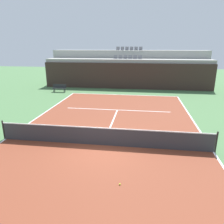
% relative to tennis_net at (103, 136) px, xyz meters
% --- Properties ---
extents(ground_plane, '(80.00, 80.00, 0.00)m').
position_rel_tennis_net_xyz_m(ground_plane, '(0.00, 0.00, -0.51)').
color(ground_plane, '#477042').
extents(court_surface, '(11.00, 24.00, 0.01)m').
position_rel_tennis_net_xyz_m(court_surface, '(0.00, 0.00, -0.50)').
color(court_surface, brown).
rests_on(court_surface, ground_plane).
extents(baseline_far, '(11.00, 0.10, 0.00)m').
position_rel_tennis_net_xyz_m(baseline_far, '(0.00, 11.95, -0.50)').
color(baseline_far, white).
rests_on(baseline_far, court_surface).
extents(sideline_left, '(0.10, 24.00, 0.00)m').
position_rel_tennis_net_xyz_m(sideline_left, '(-5.45, 0.00, -0.50)').
color(sideline_left, white).
rests_on(sideline_left, court_surface).
extents(sideline_right, '(0.10, 24.00, 0.00)m').
position_rel_tennis_net_xyz_m(sideline_right, '(5.45, 0.00, -0.50)').
color(sideline_right, white).
rests_on(sideline_right, court_surface).
extents(service_line_far, '(8.26, 0.10, 0.00)m').
position_rel_tennis_net_xyz_m(service_line_far, '(0.00, 6.40, -0.50)').
color(service_line_far, white).
rests_on(service_line_far, court_surface).
extents(centre_service_line, '(0.10, 6.40, 0.00)m').
position_rel_tennis_net_xyz_m(centre_service_line, '(0.00, 3.20, -0.50)').
color(centre_service_line, white).
rests_on(centre_service_line, court_surface).
extents(back_wall, '(19.80, 0.30, 2.99)m').
position_rel_tennis_net_xyz_m(back_wall, '(0.00, 15.33, 0.99)').
color(back_wall, '#33231E').
rests_on(back_wall, ground_plane).
extents(stands_tier_lower, '(19.80, 2.40, 3.39)m').
position_rel_tennis_net_xyz_m(stands_tier_lower, '(0.00, 16.68, 1.18)').
color(stands_tier_lower, '#9E9E99').
rests_on(stands_tier_lower, ground_plane).
extents(stands_tier_upper, '(19.80, 2.40, 4.35)m').
position_rel_tennis_net_xyz_m(stands_tier_upper, '(0.00, 19.08, 1.67)').
color(stands_tier_upper, '#9E9E99').
rests_on(stands_tier_upper, ground_plane).
extents(seating_row_lower, '(3.41, 0.44, 0.44)m').
position_rel_tennis_net_xyz_m(seating_row_lower, '(-0.00, 16.78, 3.00)').
color(seating_row_lower, slate).
rests_on(seating_row_lower, stands_tier_lower).
extents(seating_row_upper, '(3.41, 0.44, 0.44)m').
position_rel_tennis_net_xyz_m(seating_row_upper, '(-0.00, 19.18, 3.97)').
color(seating_row_upper, slate).
rests_on(seating_row_upper, stands_tier_upper).
extents(tennis_net, '(11.08, 0.08, 1.07)m').
position_rel_tennis_net_xyz_m(tennis_net, '(0.00, 0.00, 0.00)').
color(tennis_net, black).
rests_on(tennis_net, court_surface).
extents(player_bench, '(1.50, 0.40, 0.85)m').
position_rel_tennis_net_xyz_m(player_bench, '(-7.17, 12.44, -0.00)').
color(player_bench, '#232328').
rests_on(player_bench, ground_plane).
extents(tennis_ball_1, '(0.07, 0.07, 0.07)m').
position_rel_tennis_net_xyz_m(tennis_ball_1, '(1.23, -3.18, -0.47)').
color(tennis_ball_1, '#CCE033').
rests_on(tennis_ball_1, court_surface).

